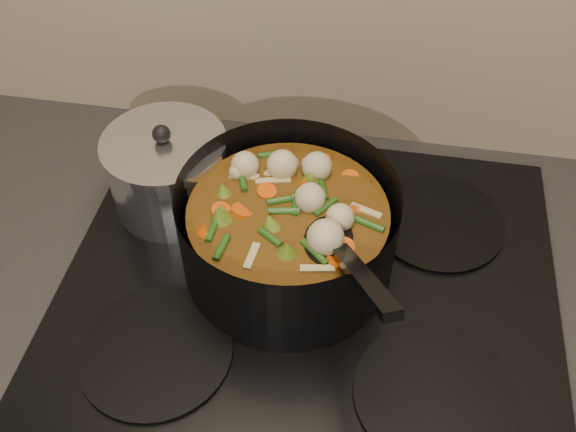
# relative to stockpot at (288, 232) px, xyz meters

# --- Properties ---
(stovetop) EXTENTS (0.62, 0.54, 0.03)m
(stovetop) POSITION_rel_stockpot_xyz_m (0.03, -0.02, -0.07)
(stovetop) COLOR black
(stovetop) RESTS_ON counter
(stockpot) EXTENTS (0.31, 0.35, 0.20)m
(stockpot) POSITION_rel_stockpot_xyz_m (0.00, 0.00, 0.00)
(stockpot) COLOR black
(stockpot) RESTS_ON stovetop
(saucepan) EXTENTS (0.17, 0.17, 0.14)m
(saucepan) POSITION_rel_stockpot_xyz_m (-0.18, 0.08, -0.01)
(saucepan) COLOR silver
(saucepan) RESTS_ON stovetop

